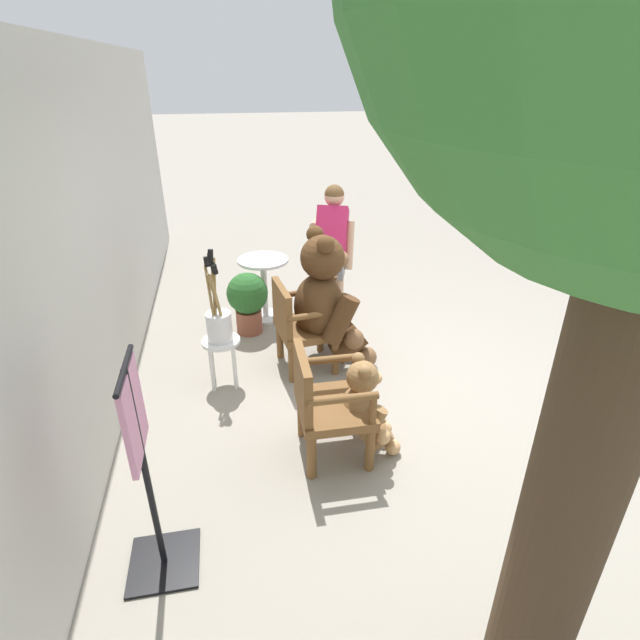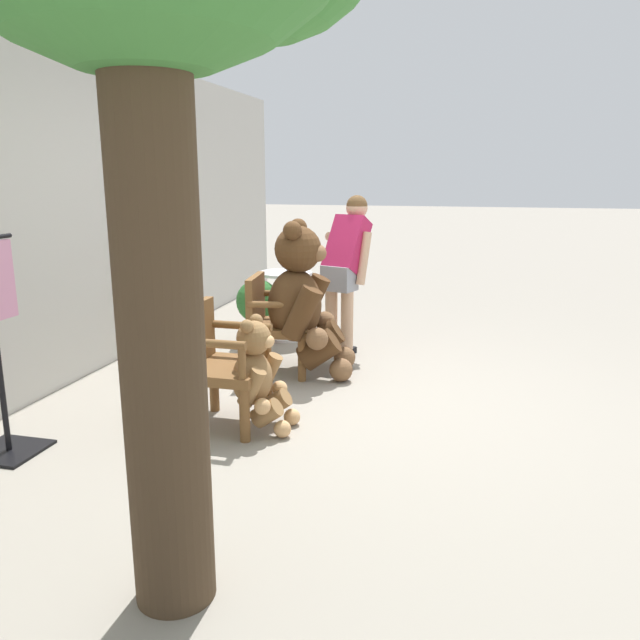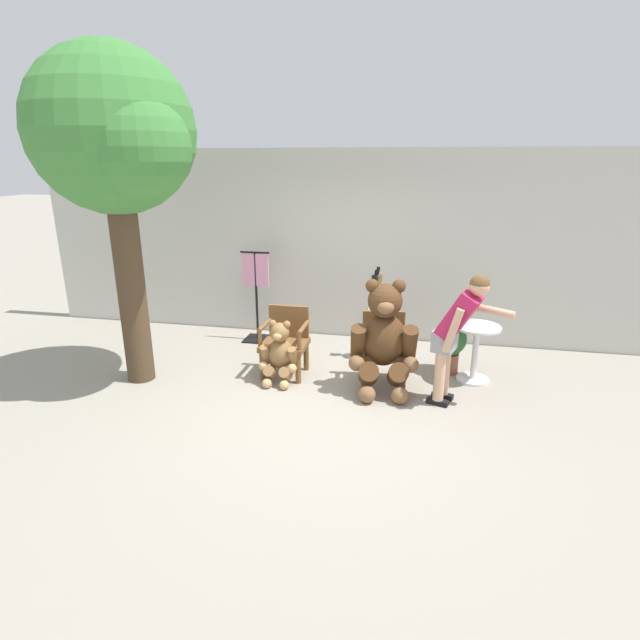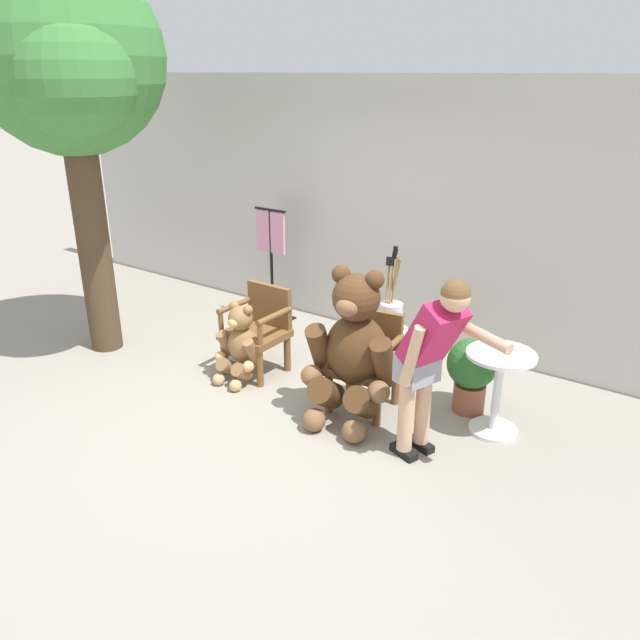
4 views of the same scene
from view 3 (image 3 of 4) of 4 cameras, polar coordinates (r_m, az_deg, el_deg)
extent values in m
plane|color=gray|center=(5.74, 0.24, -9.49)|extent=(60.00, 60.00, 0.00)
cube|color=beige|center=(7.57, 3.87, 8.42)|extent=(10.00, 0.16, 2.80)
cube|color=brown|center=(6.32, -4.08, -2.87)|extent=(0.56, 0.52, 0.07)
cylinder|color=brown|center=(6.28, -6.59, -5.25)|extent=(0.07, 0.07, 0.37)
cylinder|color=brown|center=(6.16, -2.51, -5.62)|extent=(0.07, 0.07, 0.37)
cylinder|color=brown|center=(6.65, -5.45, -3.86)|extent=(0.07, 0.07, 0.37)
cylinder|color=brown|center=(6.53, -1.59, -4.19)|extent=(0.07, 0.07, 0.37)
cube|color=brown|center=(6.45, -3.57, -0.13)|extent=(0.52, 0.06, 0.42)
cylinder|color=brown|center=(6.31, -6.32, -0.52)|extent=(0.06, 0.48, 0.06)
cylinder|color=brown|center=(6.15, -6.89, -2.10)|extent=(0.05, 0.05, 0.22)
cylinder|color=brown|center=(6.17, -1.90, -0.83)|extent=(0.06, 0.48, 0.06)
cylinder|color=brown|center=(6.02, -2.37, -2.45)|extent=(0.05, 0.05, 0.22)
cube|color=brown|center=(6.12, 7.26, -3.68)|extent=(0.62, 0.59, 0.07)
cylinder|color=brown|center=(6.00, 5.07, -6.33)|extent=(0.07, 0.07, 0.37)
cylinder|color=brown|center=(6.03, 9.47, -6.40)|extent=(0.07, 0.07, 0.37)
cylinder|color=brown|center=(6.39, 5.03, -4.79)|extent=(0.07, 0.07, 0.37)
cylinder|color=brown|center=(6.41, 9.16, -4.86)|extent=(0.07, 0.07, 0.37)
cube|color=brown|center=(6.25, 7.26, -0.82)|extent=(0.52, 0.13, 0.42)
cylinder|color=brown|center=(6.02, 4.98, -1.38)|extent=(0.12, 0.48, 0.06)
cylinder|color=brown|center=(5.86, 4.97, -3.07)|extent=(0.05, 0.05, 0.22)
cylinder|color=brown|center=(6.05, 9.72, -1.48)|extent=(0.12, 0.48, 0.06)
cylinder|color=brown|center=(5.89, 9.84, -3.16)|extent=(0.05, 0.05, 0.22)
ellipsoid|color=#4C3019|center=(5.93, 7.25, -2.26)|extent=(0.60, 0.53, 0.63)
sphere|color=#4C3019|center=(5.76, 7.45, 2.18)|extent=(0.40, 0.40, 0.40)
ellipsoid|color=brown|center=(5.60, 7.52, 1.41)|extent=(0.21, 0.17, 0.15)
sphere|color=black|center=(5.60, 7.53, 1.51)|extent=(0.06, 0.06, 0.06)
sphere|color=#4C3019|center=(5.73, 6.01, 3.91)|extent=(0.16, 0.16, 0.16)
sphere|color=#4C3019|center=(5.74, 9.00, 3.83)|extent=(0.16, 0.16, 0.16)
cylinder|color=#4C3019|center=(5.83, 4.40, -2.55)|extent=(0.22, 0.37, 0.48)
sphere|color=brown|center=(5.79, 4.20, -4.94)|extent=(0.19, 0.19, 0.19)
cylinder|color=#4C3019|center=(5.86, 10.18, -2.67)|extent=(0.22, 0.37, 0.48)
sphere|color=brown|center=(5.82, 10.32, -5.05)|extent=(0.19, 0.19, 0.19)
cylinder|color=#4C3019|center=(5.84, 5.56, -6.16)|extent=(0.28, 0.42, 0.37)
sphere|color=brown|center=(5.74, 5.38, -8.46)|extent=(0.20, 0.20, 0.20)
cylinder|color=#4C3019|center=(5.86, 8.87, -6.21)|extent=(0.28, 0.42, 0.37)
sphere|color=brown|center=(5.76, 9.10, -8.51)|extent=(0.20, 0.20, 0.20)
ellipsoid|color=olive|center=(6.17, -4.52, -3.85)|extent=(0.32, 0.27, 0.37)
sphere|color=olive|center=(6.06, -4.63, -1.40)|extent=(0.24, 0.24, 0.24)
ellipsoid|color=tan|center=(5.97, -4.90, -1.87)|extent=(0.11, 0.09, 0.09)
sphere|color=black|center=(5.97, -4.90, -1.82)|extent=(0.03, 0.03, 0.03)
sphere|color=olive|center=(6.06, -5.42, -0.41)|extent=(0.09, 0.09, 0.09)
sphere|color=olive|center=(6.01, -3.82, -0.52)|extent=(0.09, 0.09, 0.09)
cylinder|color=olive|center=(6.17, -6.23, -3.92)|extent=(0.11, 0.21, 0.28)
sphere|color=tan|center=(6.15, -6.48, -5.23)|extent=(0.11, 0.11, 0.11)
cylinder|color=olive|center=(6.08, -3.11, -4.19)|extent=(0.11, 0.21, 0.28)
sphere|color=tan|center=(6.05, -3.19, -5.54)|extent=(0.11, 0.11, 0.11)
cylinder|color=olive|center=(6.16, -5.72, -5.97)|extent=(0.14, 0.23, 0.22)
sphere|color=tan|center=(6.11, -6.10, -7.22)|extent=(0.12, 0.12, 0.12)
cylinder|color=olive|center=(6.11, -3.94, -6.14)|extent=(0.14, 0.23, 0.22)
sphere|color=tan|center=(6.05, -4.11, -7.42)|extent=(0.12, 0.12, 0.12)
cube|color=black|center=(5.86, 13.27, -9.09)|extent=(0.26, 0.16, 0.06)
cylinder|color=tan|center=(5.68, 13.59, -5.12)|extent=(0.12, 0.12, 0.82)
cube|color=black|center=(6.01, 13.82, -8.40)|extent=(0.26, 0.16, 0.06)
cylinder|color=tan|center=(5.84, 14.14, -4.51)|extent=(0.12, 0.12, 0.82)
cube|color=gray|center=(5.66, 14.07, -2.19)|extent=(0.31, 0.36, 0.24)
cube|color=#B21E4C|center=(5.53, 15.61, 0.55)|extent=(0.52, 0.45, 0.57)
sphere|color=tan|center=(5.40, 17.77, 3.70)|extent=(0.21, 0.21, 0.21)
sphere|color=brown|center=(5.39, 17.79, 3.91)|extent=(0.21, 0.21, 0.21)
cylinder|color=tan|center=(5.64, 18.63, 1.13)|extent=(0.56, 0.27, 0.13)
cylinder|color=tan|center=(5.39, 14.95, -1.18)|extent=(0.22, 0.15, 0.50)
cylinder|color=white|center=(6.86, 6.36, -0.87)|extent=(0.34, 0.34, 0.03)
cylinder|color=white|center=(7.03, 7.18, -2.45)|extent=(0.04, 0.04, 0.43)
cylinder|color=white|center=(7.04, 5.57, -2.34)|extent=(0.04, 0.04, 0.43)
cylinder|color=white|center=(6.84, 7.04, -3.01)|extent=(0.04, 0.04, 0.43)
cylinder|color=white|center=(6.86, 5.39, -2.90)|extent=(0.04, 0.04, 0.43)
cylinder|color=white|center=(6.82, 6.40, 0.28)|extent=(0.22, 0.22, 0.26)
cylinder|color=#997A47|center=(6.75, 6.03, 2.13)|extent=(0.04, 0.11, 0.56)
cylinder|color=black|center=(6.67, 6.12, 4.79)|extent=(0.05, 0.06, 0.09)
cylinder|color=#997A47|center=(6.79, 6.34, 2.48)|extent=(0.10, 0.06, 0.62)
cylinder|color=black|center=(6.71, 6.44, 5.37)|extent=(0.05, 0.05, 0.09)
cylinder|color=#997A47|center=(6.76, 6.51, 2.50)|extent=(0.15, 0.04, 0.64)
cylinder|color=black|center=(6.67, 6.62, 5.50)|extent=(0.06, 0.05, 0.09)
cylinder|color=#997A47|center=(6.75, 6.54, 2.60)|extent=(0.11, 0.07, 0.67)
cylinder|color=black|center=(6.66, 6.66, 5.72)|extent=(0.05, 0.05, 0.09)
cylinder|color=#997A47|center=(6.75, 6.33, 2.13)|extent=(0.04, 0.13, 0.56)
cylinder|color=black|center=(6.67, 6.42, 4.79)|extent=(0.05, 0.06, 0.09)
cylinder|color=silver|center=(6.33, 17.57, -0.77)|extent=(0.56, 0.56, 0.03)
cylinder|color=silver|center=(6.45, 17.27, -3.80)|extent=(0.07, 0.07, 0.69)
cylinder|color=silver|center=(6.58, 17.01, -6.47)|extent=(0.40, 0.40, 0.03)
cylinder|color=#473523|center=(6.36, -20.80, 3.82)|extent=(0.33, 0.33, 2.44)
sphere|color=#3D7F38|center=(6.21, -22.63, 19.35)|extent=(1.80, 1.80, 1.80)
sphere|color=#3D7F38|center=(5.74, -20.02, 18.05)|extent=(1.08, 1.08, 1.08)
cylinder|color=brown|center=(6.69, 14.32, -4.73)|extent=(0.28, 0.28, 0.26)
sphere|color=#286028|center=(6.58, 14.54, -2.07)|extent=(0.44, 0.44, 0.44)
cube|color=black|center=(7.73, -7.08, -2.15)|extent=(0.40, 0.40, 0.02)
cylinder|color=black|center=(7.53, -7.27, 2.61)|extent=(0.04, 0.04, 1.35)
cylinder|color=black|center=(7.38, -7.48, 7.67)|extent=(0.44, 0.03, 0.03)
cube|color=pink|center=(7.43, -7.39, 5.70)|extent=(0.40, 0.03, 0.48)
camera|label=1|loc=(7.76, -24.70, 16.13)|focal=28.00mm
camera|label=2|loc=(6.85, -41.43, 5.74)|focal=35.00mm
camera|label=4|loc=(2.61, 69.58, 10.40)|focal=35.00mm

